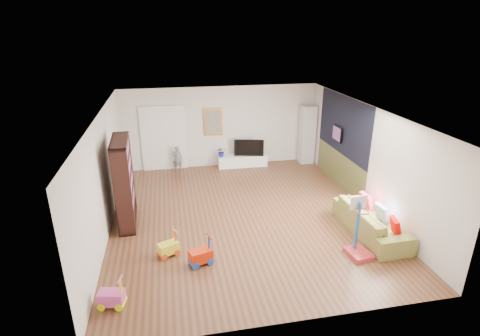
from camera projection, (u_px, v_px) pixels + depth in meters
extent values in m
cube|color=brown|center=(243.00, 215.00, 9.59)|extent=(6.50, 7.50, 0.00)
cube|color=white|center=(243.00, 112.00, 8.61)|extent=(6.50, 7.50, 0.00)
cube|color=silver|center=(221.00, 127.00, 12.53)|extent=(6.50, 0.00, 2.70)
cube|color=silver|center=(293.00, 253.00, 5.67)|extent=(6.50, 0.00, 2.70)
cube|color=silver|center=(104.00, 176.00, 8.51)|extent=(0.00, 7.50, 2.70)
cube|color=white|center=(366.00, 158.00, 9.68)|extent=(0.00, 7.50, 2.70)
cube|color=black|center=(343.00, 125.00, 10.78)|extent=(0.01, 3.20, 1.70)
cube|color=brown|center=(339.00, 169.00, 11.27)|extent=(0.01, 3.20, 1.00)
cube|color=white|center=(164.00, 139.00, 12.26)|extent=(1.45, 0.06, 2.10)
cube|color=gold|center=(213.00, 122.00, 12.37)|extent=(0.62, 0.06, 0.92)
cube|color=#7F3F8C|center=(337.00, 134.00, 11.06)|extent=(0.04, 0.56, 0.46)
cube|color=white|center=(242.00, 161.00, 12.82)|extent=(1.68, 0.44, 0.39)
cube|color=silver|center=(307.00, 134.00, 12.92)|extent=(0.47, 0.47, 2.01)
cube|color=black|center=(124.00, 182.00, 8.90)|extent=(0.44, 1.46, 2.12)
imported|color=olive|center=(371.00, 221.00, 8.65)|extent=(0.92, 2.24, 0.65)
cube|color=#B42A30|center=(362.00, 228.00, 7.70)|extent=(0.53, 0.61, 1.31)
cube|color=yellow|center=(168.00, 244.00, 7.84)|extent=(0.48, 0.40, 0.55)
cube|color=red|center=(200.00, 251.00, 7.54)|extent=(0.52, 0.41, 0.61)
cube|color=#CA4696|center=(111.00, 293.00, 6.41)|extent=(0.48, 0.35, 0.57)
imported|color=slate|center=(177.00, 158.00, 12.36)|extent=(0.33, 0.23, 0.85)
imported|color=black|center=(249.00, 147.00, 12.68)|extent=(1.00, 0.36, 0.57)
imported|color=#1F219B|center=(221.00, 152.00, 12.56)|extent=(0.32, 0.28, 0.35)
cube|color=#C80400|center=(395.00, 227.00, 8.05)|extent=(0.18, 0.39, 0.38)
cube|color=silver|center=(382.00, 213.00, 8.63)|extent=(0.15, 0.40, 0.39)
cube|color=#CE2347|center=(366.00, 201.00, 9.19)|extent=(0.14, 0.41, 0.40)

